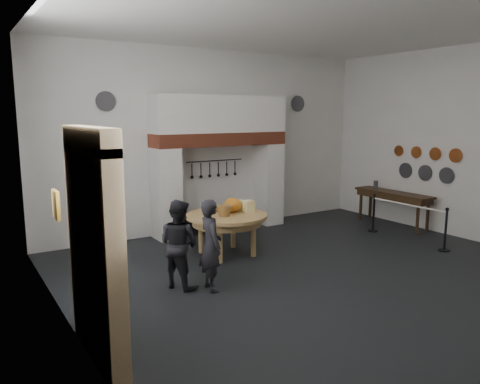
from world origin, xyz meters
TOP-DOWN VIEW (x-y plane):
  - floor at (0.00, 0.00)m, footprint 9.00×8.00m
  - ceiling at (0.00, 0.00)m, footprint 9.00×8.00m
  - wall_back at (0.00, 4.00)m, footprint 9.00×0.02m
  - wall_left at (-4.50, 0.00)m, footprint 0.02×8.00m
  - wall_right at (4.50, 0.00)m, footprint 0.02×8.00m
  - chimney_pier_left at (-1.48, 3.65)m, footprint 0.55×0.70m
  - chimney_pier_right at (1.48, 3.65)m, footprint 0.55×0.70m
  - hearth_brick_band at (0.00, 3.65)m, footprint 3.50×0.72m
  - chimney_hood at (0.00, 3.65)m, footprint 3.50×0.70m
  - iron_range at (0.00, 3.72)m, footprint 1.90×0.45m
  - utensil_rail at (0.00, 3.92)m, footprint 1.60×0.02m
  - door_recess at (-4.47, -1.00)m, footprint 0.04×1.10m
  - door_jamb_near at (-4.38, -1.70)m, footprint 0.22×0.30m
  - door_jamb_far at (-4.38, -0.30)m, footprint 0.22×0.30m
  - door_lintel at (-4.38, -1.00)m, footprint 0.22×1.70m
  - wall_plaque at (-4.45, 0.80)m, footprint 0.05×0.34m
  - work_table at (-0.94, 1.75)m, footprint 2.01×2.01m
  - pumpkin at (-0.74, 1.85)m, footprint 0.36×0.36m
  - cheese_block_big at (-0.44, 1.70)m, footprint 0.22×0.22m
  - cheese_block_small at (-0.46, 2.00)m, footprint 0.18×0.18m
  - wicker_basket at (-1.09, 1.60)m, footprint 0.38×0.38m
  - bread_loaf at (-1.04, 2.10)m, footprint 0.31×0.18m
  - visitor_near at (-2.17, 0.20)m, footprint 0.44×0.61m
  - visitor_far at (-2.57, 0.60)m, footprint 0.84×0.92m
  - side_table at (4.10, 1.66)m, footprint 0.55×2.20m
  - pewter_jug at (4.10, 2.26)m, footprint 0.12×0.12m
  - copper_pan_a at (4.46, 0.20)m, footprint 0.03×0.34m
  - copper_pan_b at (4.46, 0.75)m, footprint 0.03×0.32m
  - copper_pan_c at (4.46, 1.30)m, footprint 0.03×0.30m
  - copper_pan_d at (4.46, 1.85)m, footprint 0.03×0.28m
  - pewter_plate_left at (4.46, 0.40)m, footprint 0.03×0.40m
  - pewter_plate_mid at (4.46, 1.00)m, footprint 0.03×0.40m
  - pewter_plate_right at (4.46, 1.60)m, footprint 0.03×0.40m
  - pewter_plate_back_left at (-2.70, 3.96)m, footprint 0.44×0.03m
  - pewter_plate_back_right at (2.70, 3.96)m, footprint 0.44×0.03m
  - barrier_post_near at (3.17, -0.54)m, footprint 0.05×0.05m
  - barrier_post_far at (3.17, 1.46)m, footprint 0.05×0.05m
  - barrier_rope at (3.17, 0.46)m, footprint 0.04×2.00m

SIDE VIEW (x-z plane):
  - floor at x=0.00m, z-range -0.01..0.01m
  - iron_range at x=0.00m, z-range 0.00..0.50m
  - barrier_post_near at x=3.17m, z-range 0.00..0.90m
  - barrier_post_far at x=3.17m, z-range 0.00..0.90m
  - visitor_far at x=-2.57m, z-range 0.00..1.52m
  - visitor_near at x=-2.17m, z-range 0.00..1.55m
  - work_table at x=-0.94m, z-range 0.80..0.88m
  - barrier_rope at x=3.17m, z-range 0.83..0.87m
  - side_table at x=4.10m, z-range 0.84..0.90m
  - bread_loaf at x=-1.04m, z-range 0.87..1.01m
  - cheese_block_small at x=-0.46m, z-range 0.88..1.07m
  - wicker_basket at x=-1.09m, z-range 0.88..1.09m
  - cheese_block_big at x=-0.44m, z-range 0.88..1.11m
  - pewter_jug at x=4.10m, z-range 0.90..1.12m
  - pumpkin at x=-0.74m, z-range 0.88..1.18m
  - chimney_pier_left at x=-1.48m, z-range 0.00..2.15m
  - chimney_pier_right at x=1.48m, z-range 0.00..2.15m
  - door_recess at x=-4.47m, z-range 0.00..2.50m
  - door_jamb_near at x=-4.38m, z-range 0.00..2.60m
  - door_jamb_far at x=-4.38m, z-range 0.00..2.60m
  - pewter_plate_left at x=4.46m, z-range 1.25..1.65m
  - pewter_plate_mid at x=4.46m, z-range 1.25..1.65m
  - pewter_plate_right at x=4.46m, z-range 1.25..1.65m
  - wall_plaque at x=-4.45m, z-range 1.38..1.82m
  - utensil_rail at x=0.00m, z-range 1.74..1.76m
  - copper_pan_b at x=4.46m, z-range 1.79..2.11m
  - copper_pan_d at x=4.46m, z-range 1.81..2.09m
  - copper_pan_a at x=4.46m, z-range 1.78..2.12m
  - copper_pan_c at x=4.46m, z-range 1.80..2.10m
  - wall_back at x=0.00m, z-range 0.00..4.50m
  - wall_left at x=-4.50m, z-range 0.00..4.50m
  - wall_right at x=4.50m, z-range 0.00..4.50m
  - hearth_brick_band at x=0.00m, z-range 2.15..2.47m
  - door_lintel at x=-4.38m, z-range 2.50..2.80m
  - chimney_hood at x=0.00m, z-range 2.47..3.37m
  - pewter_plate_back_left at x=-2.70m, z-range 2.98..3.42m
  - pewter_plate_back_right at x=2.70m, z-range 2.98..3.42m
  - ceiling at x=0.00m, z-range 4.49..4.51m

